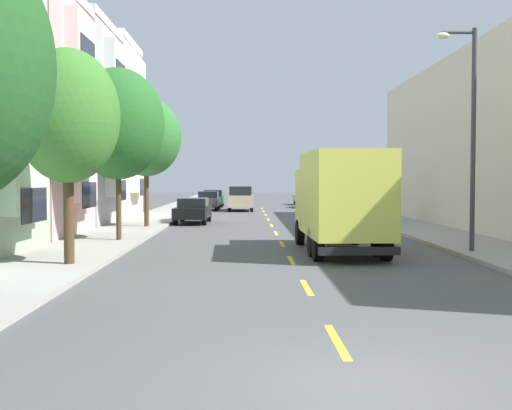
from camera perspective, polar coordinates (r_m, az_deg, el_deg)
The scene contains 19 objects.
ground_plane at distance 38.05m, azimuth 1.19°, elevation -1.48°, with size 160.00×160.00×0.00m, color #4C4C4F.
sidewalk_left at distance 36.46m, azimuth -9.91°, elevation -1.57°, with size 3.20×120.00×0.14m, color #99968E.
sidewalk_right at distance 37.01m, azimuth 12.37°, elevation -1.53°, with size 3.20×120.00×0.14m, color #99968E.
lane_centerline_dashes at distance 32.56m, azimuth 1.56°, elevation -2.12°, with size 0.14×47.20×0.01m.
townhouse_fourth_dove_grey at distance 37.56m, azimuth -21.47°, elevation 6.40°, with size 12.42×7.06×11.01m.
townhouse_fifth_cream at distance 44.65m, azimuth -19.04°, elevation 6.08°, with size 13.83×7.06×11.51m.
street_tree_second at distance 18.96m, azimuth -16.30°, elevation 7.52°, with size 2.91×2.91×6.04m.
street_tree_third at distance 25.94m, azimuth -12.10°, elevation 7.02°, with size 3.62×3.62×6.72m.
street_tree_farthest at distance 32.97m, azimuth -9.68°, elevation 5.93°, with size 3.52×3.52×6.47m.
street_lamp at distance 22.54m, azimuth 18.31°, elevation 6.85°, with size 1.35×0.28×7.33m.
delivery_box_truck at distance 22.12m, azimuth 7.45°, elevation 0.73°, with size 2.57×7.18×3.42m.
parked_pickup_teal at distance 36.55m, azimuth 8.11°, elevation -0.36°, with size 2.06×5.32×1.73m.
parked_hatchback_charcoal at distance 52.36m, azimuth -4.25°, elevation 0.39°, with size 1.85×4.05×1.50m.
parked_sedan_orange at distance 56.48m, azimuth 4.85°, elevation 0.52°, with size 1.92×4.55×1.43m.
parked_hatchback_silver at distance 62.82m, azimuth 4.29°, elevation 0.71°, with size 1.84×4.04×1.50m.
parked_wagon_red at distance 44.48m, azimuth 6.51°, elevation 0.09°, with size 1.84×4.71×1.50m.
parked_wagon_forest at distance 58.56m, azimuth -3.80°, elevation 0.64°, with size 1.85×4.71×1.50m.
parked_sedan_black at distance 36.82m, azimuth -5.59°, elevation -0.45°, with size 1.92×4.55×1.43m.
moving_champagne_sedan at distance 50.95m, azimuth -1.38°, elevation 0.60°, with size 1.95×4.80×1.93m.
Camera 1 is at (-1.43, -7.93, 2.54)m, focal length 45.30 mm.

